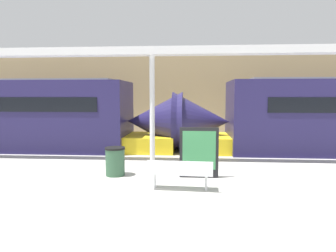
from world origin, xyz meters
name	(u,v)px	position (x,y,z in m)	size (l,w,h in m)	color
ground_plane	(150,203)	(0.00, 0.00, 0.00)	(60.00, 60.00, 0.00)	#B2AFA8
station_wall	(175,95)	(0.00, 11.52, 2.50)	(56.00, 0.20, 5.00)	tan
train_right	(20,116)	(-6.96, 6.76, 1.51)	(14.91, 2.93, 3.20)	#231E4C
bench_near	(180,172)	(0.65, 0.96, 0.49)	(1.70, 0.53, 0.79)	silver
trash_bin	(115,161)	(-1.38, 2.30, 0.44)	(0.61, 0.61, 0.87)	#2D5138
poster_board	(199,152)	(1.17, 2.22, 0.76)	(1.15, 0.07, 1.51)	black
support_column_near	(152,109)	(-0.48, 4.31, 1.95)	(0.19, 0.19, 3.90)	silver
canopy_beam	(152,51)	(-0.48, 4.31, 4.04)	(28.00, 0.60, 0.28)	silver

